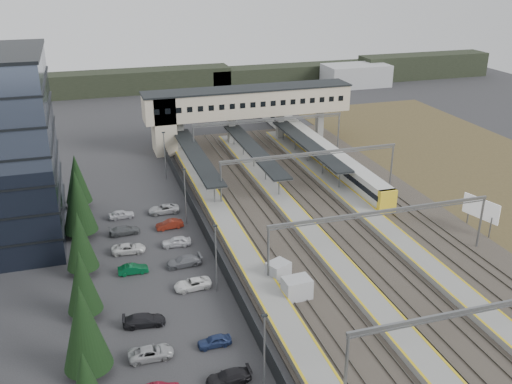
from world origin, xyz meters
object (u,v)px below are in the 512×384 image
object	(u,v)px
train	(312,144)
relay_cabin_far	(278,271)
relay_cabin_near	(297,289)
footbridge	(234,106)
billboard	(481,210)

from	to	relation	value
train	relay_cabin_far	bearing A→B (deg)	-117.26
relay_cabin_near	train	bearing A→B (deg)	65.71
footbridge	billboard	bearing A→B (deg)	-64.89
relay_cabin_near	billboard	bearing A→B (deg)	15.54
relay_cabin_far	relay_cabin_near	bearing A→B (deg)	-81.49
relay_cabin_near	train	distance (m)	48.84
relay_cabin_far	train	xyz separation A→B (m)	(20.73, 40.23, 0.85)
relay_cabin_near	train	size ratio (longest dim) A/B	0.05
train	relay_cabin_near	bearing A→B (deg)	-114.29
relay_cabin_far	billboard	xyz separation A→B (m)	(29.97, 3.87, 2.01)
relay_cabin_far	billboard	size ratio (longest dim) A/B	0.56
footbridge	train	distance (m)	16.69
footbridge	billboard	xyz separation A→B (m)	(21.53, -45.94, -4.81)
relay_cabin_near	billboard	distance (m)	30.50
relay_cabin_far	train	distance (m)	45.27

